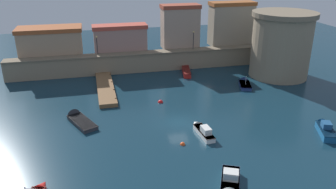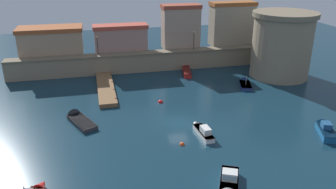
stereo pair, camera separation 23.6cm
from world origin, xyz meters
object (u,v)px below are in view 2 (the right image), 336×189
moored_boat_1 (245,83)px  moored_boat_5 (229,185)px  mooring_buoy_1 (160,102)px  mooring_buoy_0 (182,145)px  fortress_tower (282,45)px  quay_lamp_0 (97,42)px  moored_boat_4 (202,130)px  moored_boat_2 (186,70)px  quay_lamp_1 (194,37)px  moored_boat_0 (324,128)px  moored_boat_3 (77,118)px

moored_boat_1 → moored_boat_5: size_ratio=0.97×
moored_boat_5 → mooring_buoy_1: size_ratio=7.24×
moored_boat_1 → mooring_buoy_0: size_ratio=8.91×
fortress_tower → moored_boat_5: fortress_tower is taller
quay_lamp_0 → moored_boat_4: size_ratio=0.64×
quay_lamp_0 → moored_boat_2: quay_lamp_0 is taller
quay_lamp_1 → moored_boat_5: quay_lamp_1 is taller
moored_boat_5 → moored_boat_4: bearing=-160.0°
moored_boat_0 → moored_boat_4: bearing=100.4°
moored_boat_3 → moored_boat_4: moored_boat_4 is taller
moored_boat_1 → mooring_buoy_0: moored_boat_1 is taller
quay_lamp_0 → moored_boat_5: (10.04, -36.04, -5.25)m
moored_boat_4 → moored_boat_5: moored_boat_5 is taller
mooring_buoy_1 → fortress_tower: bearing=16.9°
fortress_tower → quay_lamp_0: 31.86m
fortress_tower → moored_boat_5: size_ratio=2.10×
moored_boat_4 → moored_boat_5: 10.67m
quay_lamp_0 → moored_boat_4: quay_lamp_0 is taller
moored_boat_5 → fortress_tower: bearing=168.3°
fortress_tower → moored_boat_0: fortress_tower is taller
quay_lamp_1 → moored_boat_0: 29.95m
moored_boat_2 → quay_lamp_0: bearing=91.5°
quay_lamp_0 → moored_boat_0: bearing=-48.2°
moored_boat_0 → quay_lamp_1: bearing=37.5°
moored_boat_0 → moored_boat_1: bearing=30.0°
mooring_buoy_1 → moored_boat_4: bearing=-74.1°
moored_boat_0 → mooring_buoy_1: size_ratio=7.45×
moored_boat_5 → moored_boat_3: bearing=-117.4°
moored_boat_0 → moored_boat_5: moored_boat_5 is taller
quay_lamp_0 → moored_boat_1: size_ratio=0.66×
moored_boat_2 → moored_boat_0: bearing=-147.6°
moored_boat_5 → mooring_buoy_1: 21.00m
moored_boat_2 → moored_boat_5: 33.83m
quay_lamp_1 → moored_boat_5: size_ratio=0.64×
moored_boat_1 → mooring_buoy_1: 15.51m
moored_boat_2 → moored_boat_4: moored_boat_4 is taller
quay_lamp_0 → moored_boat_4: 28.19m
moored_boat_0 → moored_boat_3: size_ratio=0.81×
moored_boat_5 → mooring_buoy_0: size_ratio=9.22×
fortress_tower → moored_boat_4: bearing=-139.1°
moored_boat_2 → moored_boat_3: 24.70m
quay_lamp_1 → fortress_tower: bearing=-32.1°
moored_boat_2 → mooring_buoy_0: bearing=174.4°
moored_boat_2 → moored_boat_4: size_ratio=1.36×
moored_boat_1 → mooring_buoy_0: 22.07m
fortress_tower → moored_boat_4: fortress_tower is taller
quay_lamp_1 → mooring_buoy_1: 18.82m
mooring_buoy_0 → mooring_buoy_1: (0.05, 12.22, 0.00)m
moored_boat_1 → mooring_buoy_1: (-15.01, -3.91, -0.28)m
quay_lamp_0 → quay_lamp_1: quay_lamp_1 is taller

